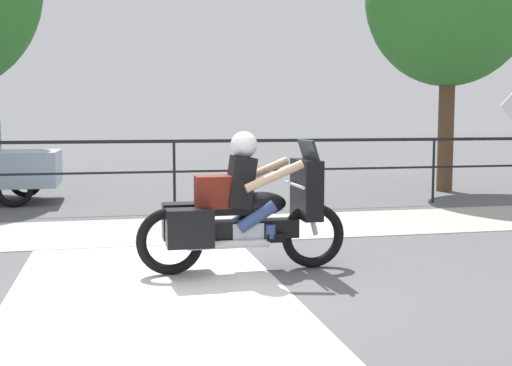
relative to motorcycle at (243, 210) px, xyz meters
The scene contains 5 objects.
ground_plane 0.95m from the motorcycle, 115.61° to the right, with size 120.00×120.00×0.00m, color #565659.
sidewalk_band 2.89m from the motorcycle, 95.92° to the left, with size 44.00×2.40×0.01m, color #A8A59E.
crosswalk_band 1.48m from the motorcycle, 142.52° to the right, with size 2.63×6.00×0.01m, color silver.
fence_railing 4.83m from the motorcycle, 93.45° to the left, with size 36.00×0.05×1.28m.
motorcycle is the anchor object (origin of this frame).
Camera 1 is at (-1.07, -6.12, 1.65)m, focal length 45.00 mm.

